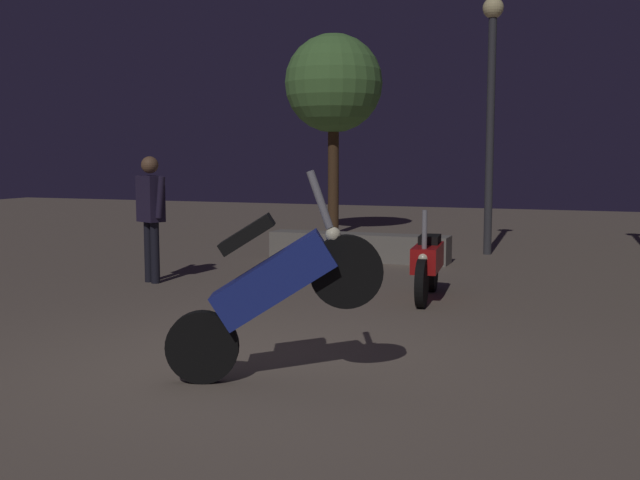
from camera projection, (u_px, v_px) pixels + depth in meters
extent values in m
plane|color=#756656|center=(248.00, 367.00, 6.26)|extent=(40.00, 40.00, 0.00)
cylinder|color=black|center=(202.00, 347.00, 5.81)|extent=(0.56, 0.29, 0.56)
cylinder|color=black|center=(346.00, 272.00, 5.75)|extent=(0.56, 0.29, 0.56)
cube|color=navy|center=(274.00, 280.00, 5.75)|extent=(1.01, 0.62, 0.76)
cube|color=black|center=(247.00, 234.00, 5.71)|extent=(0.48, 0.38, 0.32)
cylinder|color=gray|center=(320.00, 199.00, 5.69)|extent=(0.21, 0.13, 0.44)
sphere|color=#F2EABF|center=(333.00, 235.00, 5.72)|extent=(0.12, 0.12, 0.12)
cylinder|color=black|center=(432.00, 270.00, 9.76)|extent=(0.16, 0.57, 0.56)
cylinder|color=black|center=(422.00, 283.00, 8.70)|extent=(0.16, 0.57, 0.56)
cube|color=#B71414|center=(428.00, 257.00, 9.20)|extent=(0.39, 0.98, 0.30)
cube|color=black|center=(430.00, 239.00, 9.37)|extent=(0.28, 0.46, 0.10)
cylinder|color=gray|center=(425.00, 229.00, 8.82)|extent=(0.07, 0.07, 0.45)
sphere|color=#F2EABF|center=(423.00, 258.00, 8.76)|extent=(0.12, 0.12, 0.12)
cylinder|color=black|center=(155.00, 253.00, 10.35)|extent=(0.12, 0.12, 0.84)
cylinder|color=black|center=(149.00, 252.00, 10.47)|extent=(0.12, 0.12, 0.84)
cube|color=#261E38|center=(151.00, 199.00, 10.33)|extent=(0.43, 0.37, 0.63)
sphere|color=brown|center=(150.00, 165.00, 10.28)|extent=(0.23, 0.23, 0.23)
cylinder|color=#261E38|center=(160.00, 197.00, 10.15)|extent=(0.21, 0.16, 0.57)
cylinder|color=#261E38|center=(141.00, 196.00, 10.49)|extent=(0.21, 0.16, 0.57)
cylinder|color=#38383D|center=(490.00, 137.00, 13.23)|extent=(0.14, 0.14, 4.11)
sphere|color=#F9E59E|center=(493.00, 8.00, 12.99)|extent=(0.36, 0.36, 0.36)
cylinder|color=#4C331E|center=(333.00, 177.00, 16.74)|extent=(0.24, 0.24, 2.56)
sphere|color=#568C42|center=(334.00, 83.00, 16.52)|extent=(2.13, 2.13, 2.13)
cube|color=gray|center=(358.00, 247.00, 12.64)|extent=(3.03, 0.50, 0.45)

